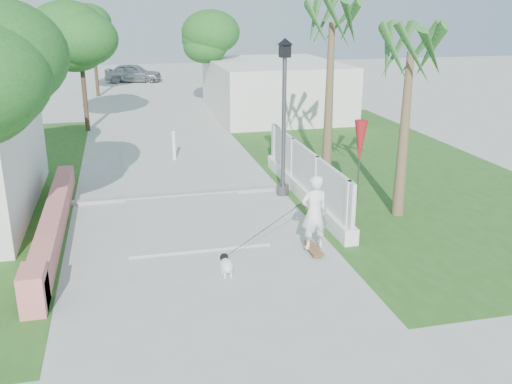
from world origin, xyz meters
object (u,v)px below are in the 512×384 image
object	(u,v)px
bollard	(174,145)
dog	(226,264)
parked_car	(133,73)
street_lamp	(284,112)
skateboarder	(282,224)
patio_umbrella	(360,143)

from	to	relation	value
bollard	dog	world-z (taller)	bollard
dog	parked_car	bearing A→B (deg)	88.69
parked_car	bollard	bearing A→B (deg)	-163.65
bollard	street_lamp	bearing A→B (deg)	-59.04
skateboarder	parked_car	xyz separation A→B (m)	(-2.15, 30.56, -0.15)
patio_umbrella	dog	distance (m)	5.98
street_lamp	dog	xyz separation A→B (m)	(-2.56, -4.70, -2.20)
patio_umbrella	dog	xyz separation A→B (m)	(-4.46, -3.70, -1.46)
street_lamp	dog	distance (m)	5.79
patio_umbrella	skateboarder	distance (m)	4.57
dog	parked_car	xyz separation A→B (m)	(-0.83, 31.06, 0.44)
street_lamp	dog	bearing A→B (deg)	-118.51
patio_umbrella	bollard	bearing A→B (deg)	129.91
street_lamp	parked_car	bearing A→B (deg)	97.32
skateboarder	parked_car	size ratio (longest dim) A/B	0.62
dog	parked_car	world-z (taller)	parked_car
street_lamp	skateboarder	world-z (taller)	street_lamp
bollard	parked_car	bearing A→B (deg)	91.79
street_lamp	dog	size ratio (longest dim) A/B	7.31
street_lamp	parked_car	distance (m)	26.63
skateboarder	patio_umbrella	bearing A→B (deg)	-139.36
parked_car	street_lamp	bearing A→B (deg)	-158.12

